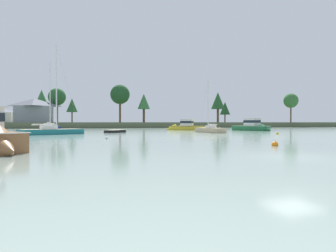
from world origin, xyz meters
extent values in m
plane|color=gray|center=(0.00, 0.00, 0.00)|extent=(400.00, 400.00, 0.00)
cube|color=#4C563D|center=(0.00, 107.06, 0.85)|extent=(167.76, 57.43, 1.70)
cube|color=navy|center=(-14.87, 60.03, 0.13)|extent=(5.10, 10.16, 1.48)
cube|color=#CCB78E|center=(-14.87, 60.03, 0.89)|extent=(4.63, 9.51, 0.04)
cube|color=silver|center=(-14.98, 60.51, 1.20)|extent=(2.30, 2.52, 0.59)
cylinder|color=silver|center=(-14.68, 59.28, 7.96)|extent=(0.20, 0.20, 14.11)
cylinder|color=silver|center=(-15.14, 61.17, 1.60)|extent=(1.07, 3.83, 0.16)
cylinder|color=silver|center=(-15.14, 61.17, 1.65)|extent=(0.96, 3.45, 0.14)
cylinder|color=#999999|center=(-14.23, 57.38, 7.94)|extent=(0.94, 3.81, 14.06)
cube|color=#196B70|center=(-12.96, 33.38, 0.11)|extent=(8.78, 6.09, 1.21)
cube|color=#CCB78E|center=(-12.96, 33.38, 0.73)|extent=(8.18, 5.59, 0.04)
cube|color=silver|center=(-13.35, 33.18, 1.01)|extent=(2.39, 2.24, 0.52)
cylinder|color=silver|center=(-12.35, 33.69, 6.66)|extent=(0.17, 0.17, 11.81)
cylinder|color=silver|center=(-13.88, 32.91, 1.37)|extent=(3.13, 1.70, 0.14)
cylinder|color=silver|center=(-13.88, 32.91, 1.42)|extent=(2.83, 1.54, 0.14)
cylinder|color=#999999|center=(-10.81, 34.48, 6.63)|extent=(3.09, 1.60, 11.77)
cube|color=tan|center=(11.46, 34.47, 0.11)|extent=(2.54, 7.13, 1.26)
cube|color=#CCB78E|center=(11.46, 34.47, 0.76)|extent=(2.28, 6.69, 0.04)
cube|color=silver|center=(11.50, 34.12, 0.99)|extent=(1.33, 1.65, 0.42)
cylinder|color=silver|center=(11.41, 35.02, 4.82)|extent=(0.14, 0.14, 8.08)
cylinder|color=silver|center=(11.55, 33.63, 1.30)|extent=(0.39, 2.79, 0.11)
cylinder|color=silver|center=(11.55, 33.63, 1.35)|extent=(0.39, 2.51, 0.14)
cylinder|color=#999999|center=(11.27, 36.41, 4.80)|extent=(0.30, 2.79, 8.03)
cube|color=#236B3D|center=(24.47, 43.08, 0.22)|extent=(4.98, 8.03, 1.54)
cone|color=#236B3D|center=(25.77, 39.50, 0.22)|extent=(2.88, 2.78, 2.29)
cube|color=silver|center=(24.47, 43.08, 0.96)|extent=(5.13, 8.21, 0.05)
cube|color=silver|center=(24.60, 42.72, 1.71)|extent=(2.82, 3.22, 1.44)
cube|color=#19232D|center=(24.60, 42.72, 1.86)|extent=(2.88, 3.28, 0.52)
cube|color=beige|center=(24.60, 42.72, 2.46)|extent=(3.24, 3.63, 0.06)
cylinder|color=silver|center=(24.60, 42.72, 3.01)|extent=(0.03, 0.03, 1.03)
cube|color=gold|center=(13.47, 50.37, 0.21)|extent=(7.44, 6.46, 1.42)
cone|color=gold|center=(10.49, 52.61, 0.21)|extent=(3.00, 3.03, 2.22)
cube|color=black|center=(13.47, 50.37, 0.88)|extent=(7.62, 6.63, 0.05)
cube|color=silver|center=(13.44, 50.39, 1.60)|extent=(3.09, 3.01, 1.37)
cube|color=#19232D|center=(13.44, 50.39, 1.73)|extent=(3.16, 3.07, 0.49)
cube|color=beige|center=(13.44, 50.39, 2.31)|extent=(3.51, 3.44, 0.06)
cylinder|color=silver|center=(13.44, 50.39, 3.09)|extent=(0.03, 0.03, 1.50)
cone|color=brown|center=(-13.84, 4.85, 0.26)|extent=(3.61, 3.55, 2.73)
cube|color=black|center=(-3.43, 39.13, 0.13)|extent=(3.84, 3.78, 0.61)
cube|color=#C6B289|center=(-3.43, 39.13, 0.43)|extent=(4.03, 3.97, 0.05)
cube|color=tan|center=(-3.43, 39.13, 0.39)|extent=(1.06, 1.09, 0.03)
sphere|color=white|center=(-6.95, 19.55, 0.06)|extent=(0.36, 0.36, 0.36)
torus|color=#333338|center=(-6.95, 19.55, 0.29)|extent=(0.12, 0.12, 0.02)
sphere|color=yellow|center=(17.91, 25.46, 0.07)|extent=(0.41, 0.41, 0.41)
torus|color=#333338|center=(17.91, 25.46, 0.32)|extent=(0.12, 0.12, 0.02)
sphere|color=red|center=(27.86, 63.93, 0.09)|extent=(0.51, 0.51, 0.51)
torus|color=#333338|center=(27.86, 63.93, 0.39)|extent=(0.12, 0.12, 0.02)
sphere|color=orange|center=(3.55, 6.23, 0.08)|extent=(0.48, 0.48, 0.48)
torus|color=#333338|center=(3.55, 6.23, 0.37)|extent=(0.12, 0.12, 0.02)
cylinder|color=brown|center=(-20.40, 108.54, 5.27)|extent=(0.66, 0.66, 7.14)
cone|color=#336B38|center=(-20.40, 108.54, 9.70)|extent=(6.06, 6.06, 7.41)
cylinder|color=brown|center=(6.08, 97.22, 5.81)|extent=(0.70, 0.70, 8.23)
sphere|color=#1E4723|center=(6.08, 97.22, 11.45)|extent=(6.79, 6.79, 6.79)
cylinder|color=brown|center=(43.58, 96.75, 5.89)|extent=(0.84, 0.84, 8.40)
cone|color=#235128|center=(43.58, 96.75, 10.05)|extent=(5.21, 5.21, 6.37)
cylinder|color=brown|center=(13.78, 93.60, 5.43)|extent=(0.80, 0.80, 7.48)
cone|color=#336B38|center=(13.78, 93.60, 8.95)|extent=(4.31, 4.31, 5.26)
cylinder|color=brown|center=(-15.00, 103.38, 5.45)|extent=(0.76, 0.76, 7.51)
sphere|color=#235128|center=(-15.00, 103.38, 10.57)|extent=(6.03, 6.03, 6.03)
cylinder|color=brown|center=(-10.01, 95.64, 4.47)|extent=(0.43, 0.43, 5.55)
cone|color=#235128|center=(-10.01, 95.64, 7.32)|extent=(3.64, 3.64, 4.44)
cylinder|color=brown|center=(49.81, 102.92, 4.30)|extent=(0.50, 0.50, 5.21)
cone|color=#1E4723|center=(49.81, 102.92, 7.44)|extent=(4.24, 4.24, 5.18)
cylinder|color=brown|center=(64.61, 81.23, 4.97)|extent=(0.50, 0.50, 6.55)
sphere|color=#2D602D|center=(64.61, 81.23, 9.40)|extent=(5.12, 5.12, 5.12)
cube|color=gray|center=(-21.85, 99.11, 4.35)|extent=(11.33, 9.77, 5.30)
pyramid|color=#565B66|center=(-21.85, 99.11, 8.29)|extent=(12.24, 10.55, 2.59)
cube|color=silver|center=(-36.10, 119.40, 3.55)|extent=(9.53, 8.84, 3.71)
pyramid|color=#565B66|center=(-36.10, 119.40, 6.18)|extent=(10.29, 9.55, 1.56)
camera|label=1|loc=(-10.46, -13.06, 1.70)|focal=33.69mm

